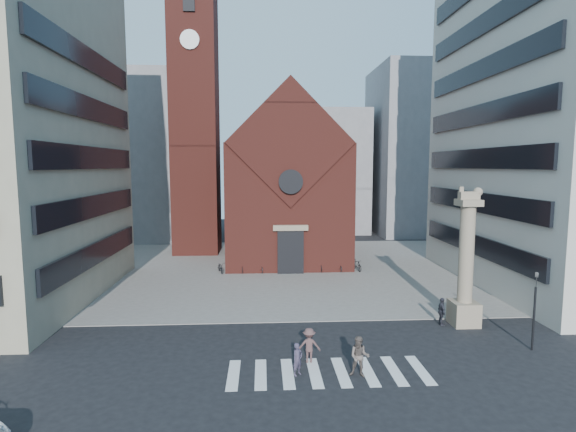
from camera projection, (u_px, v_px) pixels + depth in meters
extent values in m
plane|color=black|center=(310.00, 348.00, 24.64)|extent=(120.00, 120.00, 0.00)
cube|color=gray|center=(289.00, 268.00, 43.49)|extent=(46.00, 30.00, 0.05)
cube|color=maroon|center=(286.00, 202.00, 48.77)|extent=(12.00, 16.00, 12.00)
cube|color=maroon|center=(286.00, 146.00, 48.49)|extent=(12.00, 15.40, 12.00)
cube|color=maroon|center=(290.00, 142.00, 40.21)|extent=(11.76, 0.50, 11.76)
cylinder|color=black|center=(291.00, 182.00, 40.15)|extent=(2.20, 0.30, 2.20)
cube|color=black|center=(291.00, 253.00, 41.13)|extent=(2.40, 0.30, 4.00)
cube|color=gray|center=(291.00, 228.00, 40.82)|extent=(3.20, 0.40, 0.50)
cube|color=maroon|center=(195.00, 120.00, 50.16)|extent=(5.00, 5.00, 30.00)
cylinder|color=white|center=(190.00, 39.00, 46.68)|extent=(2.00, 0.20, 2.00)
cube|color=gray|center=(136.00, 158.00, 61.93)|extent=(16.00, 14.00, 22.00)
cube|color=gray|center=(318.00, 172.00, 68.62)|extent=(14.00, 12.00, 18.00)
cube|color=gray|center=(428.00, 151.00, 66.22)|extent=(16.00, 14.00, 24.00)
cube|color=gray|center=(464.00, 313.00, 28.11)|extent=(1.60, 1.60, 1.50)
cylinder|color=gray|center=(466.00, 254.00, 27.69)|extent=(0.90, 0.90, 6.00)
cube|color=gray|center=(469.00, 203.00, 27.33)|extent=(1.30, 1.30, 0.40)
cube|color=gray|center=(469.00, 196.00, 27.28)|extent=(1.20, 0.50, 0.55)
sphere|color=gray|center=(478.00, 192.00, 27.29)|extent=(0.56, 0.56, 0.56)
cube|color=gray|center=(461.00, 190.00, 27.21)|extent=(0.25, 0.15, 0.35)
cylinder|color=black|center=(534.00, 319.00, 24.14)|extent=(0.12, 0.12, 3.50)
imported|color=black|center=(536.00, 280.00, 23.90)|extent=(0.13, 0.16, 0.80)
imported|color=#3B3347|center=(298.00, 359.00, 21.35)|extent=(0.68, 0.66, 1.57)
imported|color=#5E524B|center=(359.00, 357.00, 21.18)|extent=(1.12, 0.98, 1.95)
imported|color=#2A2931|center=(442.00, 312.00, 28.01)|extent=(0.48, 1.05, 1.76)
imported|color=#523737|center=(309.00, 345.00, 22.74)|extent=(1.20, 0.75, 1.77)
imported|color=black|center=(221.00, 267.00, 41.64)|extent=(1.17, 1.97, 0.98)
imported|color=black|center=(240.00, 267.00, 41.74)|extent=(1.02, 1.87, 1.08)
imported|color=black|center=(260.00, 267.00, 41.86)|extent=(1.17, 1.97, 0.98)
imported|color=black|center=(279.00, 266.00, 41.95)|extent=(1.02, 1.87, 1.08)
imported|color=black|center=(299.00, 266.00, 42.07)|extent=(1.17, 1.97, 0.98)
imported|color=black|center=(318.00, 266.00, 42.16)|extent=(1.02, 1.87, 1.08)
imported|color=black|center=(337.00, 266.00, 42.28)|extent=(1.17, 1.97, 0.98)
imported|color=black|center=(357.00, 265.00, 42.38)|extent=(1.02, 1.87, 1.08)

